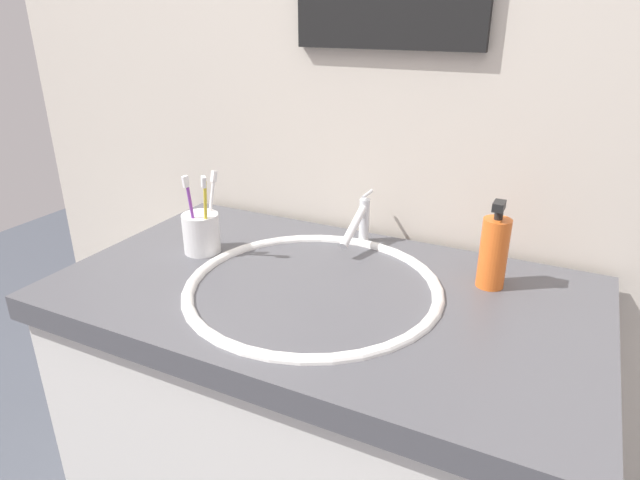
{
  "coord_description": "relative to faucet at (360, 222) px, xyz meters",
  "views": [
    {
      "loc": [
        0.41,
        -0.85,
        1.38
      ],
      "look_at": [
        -0.01,
        0.02,
        0.97
      ],
      "focal_mm": 30.58,
      "sensor_mm": 36.0,
      "label": 1
    }
  ],
  "objects": [
    {
      "name": "tiled_wall_back",
      "position": [
        0.01,
        0.12,
        0.27
      ],
      "size": [
        2.24,
        0.04,
        2.4
      ],
      "primitive_type": "cube",
      "color": "beige",
      "rests_on": "ground"
    },
    {
      "name": "vanity_counter",
      "position": [
        0.01,
        -0.22,
        -0.49
      ],
      "size": [
        1.04,
        0.6,
        0.88
      ],
      "color": "silver",
      "rests_on": "ground"
    },
    {
      "name": "sink_basin",
      "position": [
        -0.0,
        -0.24,
        -0.09
      ],
      "size": [
        0.5,
        0.5,
        0.11
      ],
      "color": "white",
      "rests_on": "vanity_counter"
    },
    {
      "name": "faucet",
      "position": [
        0.0,
        0.0,
        0.0
      ],
      "size": [
        0.02,
        0.16,
        0.11
      ],
      "color": "silver",
      "rests_on": "sink_basin"
    },
    {
      "name": "toothbrush_cup",
      "position": [
        -0.3,
        -0.19,
        -0.01
      ],
      "size": [
        0.08,
        0.08,
        0.09
      ],
      "primitive_type": "cylinder",
      "color": "white",
      "rests_on": "vanity_counter"
    },
    {
      "name": "toothbrush_yellow",
      "position": [
        -0.27,
        -0.21,
        0.05
      ],
      "size": [
        0.05,
        0.04,
        0.18
      ],
      "color": "yellow",
      "rests_on": "toothbrush_cup"
    },
    {
      "name": "toothbrush_white",
      "position": [
        -0.29,
        -0.16,
        0.04
      ],
      "size": [
        0.01,
        0.06,
        0.17
      ],
      "color": "white",
      "rests_on": "toothbrush_cup"
    },
    {
      "name": "toothbrush_purple",
      "position": [
        -0.3,
        -0.22,
        0.05
      ],
      "size": [
        0.02,
        0.02,
        0.18
      ],
      "color": "purple",
      "rests_on": "toothbrush_cup"
    },
    {
      "name": "soap_dispenser",
      "position": [
        0.3,
        -0.07,
        0.02
      ],
      "size": [
        0.05,
        0.06,
        0.18
      ],
      "color": "orange",
      "rests_on": "vanity_counter"
    }
  ]
}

